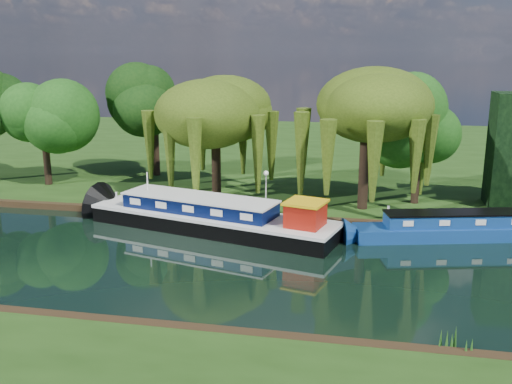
# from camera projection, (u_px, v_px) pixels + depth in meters

# --- Properties ---
(ground) EXTENTS (120.00, 120.00, 0.00)m
(ground) POSITION_uv_depth(u_px,v_px,m) (223.00, 263.00, 31.10)
(ground) COLOR black
(far_bank) EXTENTS (120.00, 52.00, 0.45)m
(far_bank) POSITION_uv_depth(u_px,v_px,m) (299.00, 152.00, 63.41)
(far_bank) COLOR #1B390F
(far_bank) RESTS_ON ground
(dutch_barge) EXTENTS (16.99, 7.85, 3.50)m
(dutch_barge) POSITION_uv_depth(u_px,v_px,m) (214.00, 217.00, 36.52)
(dutch_barge) COLOR black
(dutch_barge) RESTS_ON ground
(narrowboat) EXTENTS (12.75, 5.11, 1.84)m
(narrowboat) POSITION_uv_depth(u_px,v_px,m) (457.00, 228.00, 35.01)
(narrowboat) COLOR navy
(narrowboat) RESTS_ON ground
(red_dinghy) EXTENTS (3.67, 2.68, 0.74)m
(red_dinghy) POSITION_uv_depth(u_px,v_px,m) (120.00, 217.00, 39.63)
(red_dinghy) COLOR maroon
(red_dinghy) RESTS_ON ground
(willow_left) EXTENTS (7.11, 7.11, 8.52)m
(willow_left) POSITION_uv_depth(u_px,v_px,m) (215.00, 114.00, 42.53)
(willow_left) COLOR black
(willow_left) RESTS_ON far_bank
(willow_right) EXTENTS (7.28, 7.28, 8.87)m
(willow_right) POSITION_uv_depth(u_px,v_px,m) (366.00, 116.00, 38.65)
(willow_right) COLOR black
(willow_right) RESTS_ON far_bank
(tree_far_left) EXTENTS (5.14, 5.14, 8.29)m
(tree_far_left) POSITION_uv_depth(u_px,v_px,m) (43.00, 116.00, 46.04)
(tree_far_left) COLOR black
(tree_far_left) RESTS_ON far_bank
(tree_far_mid) EXTENTS (5.48, 5.48, 8.96)m
(tree_far_mid) POSITION_uv_depth(u_px,v_px,m) (154.00, 105.00, 49.39)
(tree_far_mid) COLOR black
(tree_far_mid) RESTS_ON far_bank
(tree_far_right) EXTENTS (4.90, 4.90, 8.03)m
(tree_far_right) POSITION_uv_depth(u_px,v_px,m) (420.00, 127.00, 40.28)
(tree_far_right) COLOR black
(tree_far_right) RESTS_ON far_bank
(lamppost) EXTENTS (0.36, 0.36, 2.56)m
(lamppost) POSITION_uv_depth(u_px,v_px,m) (266.00, 179.00, 40.42)
(lamppost) COLOR silver
(lamppost) RESTS_ON far_bank
(mooring_posts) EXTENTS (19.16, 0.16, 1.00)m
(mooring_posts) POSITION_uv_depth(u_px,v_px,m) (246.00, 206.00, 38.96)
(mooring_posts) COLOR silver
(mooring_posts) RESTS_ON far_bank
(reeds_near) EXTENTS (33.70, 1.50, 1.10)m
(reeds_near) POSITION_uv_depth(u_px,v_px,m) (344.00, 330.00, 22.47)
(reeds_near) COLOR #1F4E14
(reeds_near) RESTS_ON ground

